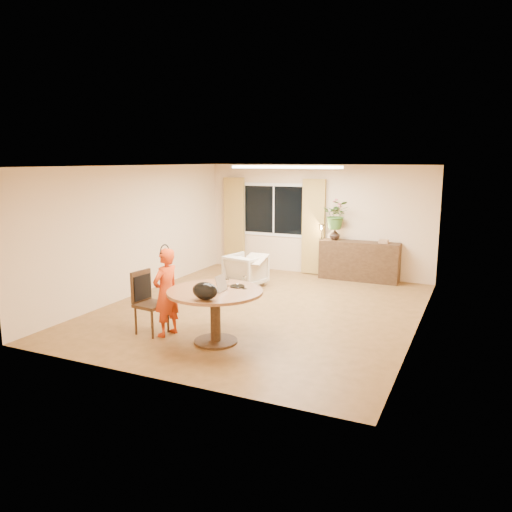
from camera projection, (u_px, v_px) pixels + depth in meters
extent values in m
plane|color=brown|center=(261.00, 309.00, 9.17)|extent=(6.50, 6.50, 0.00)
plane|color=white|center=(261.00, 166.00, 8.68)|extent=(6.50, 6.50, 0.00)
plane|color=beige|center=(317.00, 220.00, 11.83)|extent=(5.50, 0.00, 5.50)
plane|color=beige|center=(137.00, 231.00, 10.05)|extent=(0.00, 6.50, 6.50)
plane|color=beige|center=(421.00, 251.00, 7.80)|extent=(0.00, 6.50, 6.50)
cube|color=white|center=(274.00, 210.00, 12.23)|extent=(1.70, 0.02, 1.30)
cube|color=black|center=(274.00, 210.00, 12.21)|extent=(1.55, 0.01, 1.15)
cube|color=white|center=(274.00, 210.00, 12.21)|extent=(0.04, 0.01, 1.15)
cube|color=olive|center=(234.00, 222.00, 12.65)|extent=(0.55, 0.08, 2.25)
cube|color=olive|center=(313.00, 227.00, 11.79)|extent=(0.55, 0.08, 2.25)
cube|color=white|center=(286.00, 167.00, 9.76)|extent=(2.20, 0.35, 0.05)
cylinder|color=brown|center=(215.00, 292.00, 7.37)|extent=(1.42, 1.42, 0.04)
cylinder|color=black|center=(215.00, 318.00, 7.45)|extent=(0.15, 0.15, 0.77)
cylinder|color=black|center=(216.00, 341.00, 7.52)|extent=(0.66, 0.66, 0.03)
imported|color=red|center=(166.00, 292.00, 7.71)|extent=(0.55, 0.41, 1.38)
imported|color=beige|center=(246.00, 270.00, 10.81)|extent=(0.89, 0.91, 0.70)
cube|color=black|center=(359.00, 261.00, 11.32)|extent=(1.79, 0.44, 0.89)
imported|color=black|center=(335.00, 235.00, 11.46)|extent=(0.27, 0.27, 0.25)
imported|color=#296D2C|center=(336.00, 215.00, 11.36)|extent=(0.68, 0.62, 0.66)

